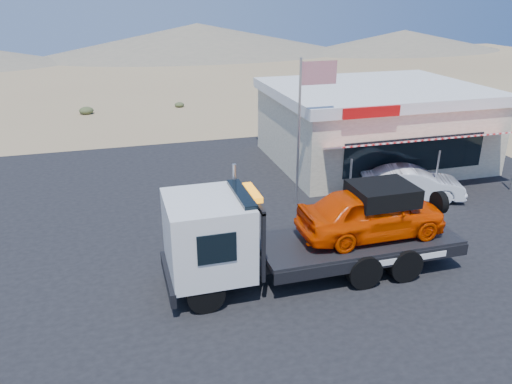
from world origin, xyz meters
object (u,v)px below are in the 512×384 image
jerky_store (373,123)px  flagpole (305,116)px  tow_truck (308,228)px  white_sedan (412,184)px

jerky_store → flagpole: bearing=-141.2°
tow_truck → jerky_store: 12.32m
tow_truck → white_sedan: size_ratio=2.16×
tow_truck → flagpole: (1.89, 5.33, 2.12)m
tow_truck → jerky_store: bearing=52.7°
jerky_store → flagpole: (-5.57, -4.47, 1.77)m
white_sedan → tow_truck: bearing=142.1°
flagpole → tow_truck: bearing=-109.5°
jerky_store → flagpole: size_ratio=1.73×
flagpole → jerky_store: bearing=38.8°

